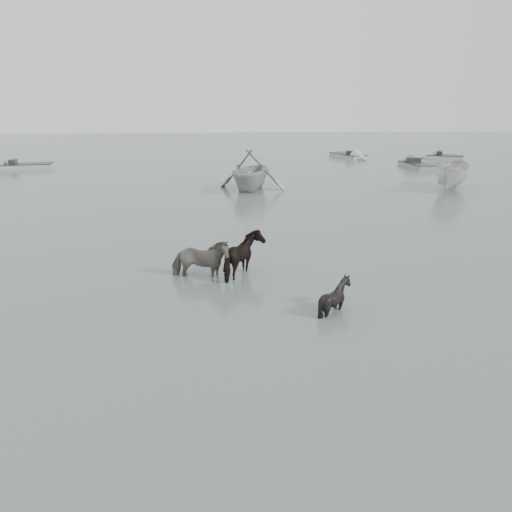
% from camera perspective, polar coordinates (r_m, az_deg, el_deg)
% --- Properties ---
extents(ground, '(140.00, 140.00, 0.00)m').
position_cam_1_polar(ground, '(14.69, 2.29, -5.12)').
color(ground, '#4A5854').
rests_on(ground, ground).
extents(pony_pinto, '(2.06, 1.09, 1.67)m').
position_cam_1_polar(pony_pinto, '(16.36, -6.44, 0.34)').
color(pony_pinto, black).
rests_on(pony_pinto, ground).
extents(pony_dark, '(1.46, 1.69, 1.64)m').
position_cam_1_polar(pony_dark, '(16.45, -1.25, 0.50)').
color(pony_dark, black).
rests_on(pony_dark, ground).
extents(pony_black, '(1.26, 1.14, 1.31)m').
position_cam_1_polar(pony_black, '(13.97, 9.05, -3.67)').
color(pony_black, black).
rests_on(pony_black, ground).
extents(rowboat_trail, '(5.83, 6.28, 2.72)m').
position_cam_1_polar(rowboat_trail, '(32.01, -0.57, 10.02)').
color(rowboat_trail, '#ABADAB').
rests_on(rowboat_trail, ground).
extents(boat_small, '(4.27, 5.19, 1.92)m').
position_cam_1_polar(boat_small, '(34.59, 21.56, 8.71)').
color(boat_small, '#BCBBB6').
rests_on(boat_small, ground).
extents(skiff_port, '(2.35, 5.47, 0.75)m').
position_cam_1_polar(skiff_port, '(44.20, 17.96, 10.06)').
color(skiff_port, gray).
rests_on(skiff_port, ground).
extents(skiff_outer, '(6.53, 2.76, 0.75)m').
position_cam_1_polar(skiff_outer, '(45.97, -25.07, 9.53)').
color(skiff_outer, '#ADADA8').
rests_on(skiff_outer, ground).
extents(skiff_mid, '(3.74, 5.78, 0.75)m').
position_cam_1_polar(skiff_mid, '(49.85, 10.48, 11.41)').
color(skiff_mid, '#ABADAA').
rests_on(skiff_mid, ground).
extents(skiff_star, '(4.77, 3.43, 0.75)m').
position_cam_1_polar(skiff_star, '(51.19, 20.83, 10.72)').
color(skiff_star, beige).
rests_on(skiff_star, ground).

